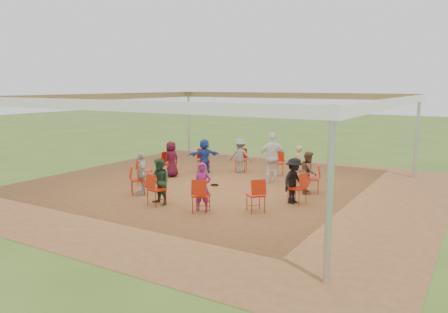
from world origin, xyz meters
The scene contains 27 objects.
ground centered at (0.00, 0.00, 0.00)m, with size 80.00×80.00×0.00m, color #3B591B.
dirt_patch centered at (0.00, 0.00, 0.01)m, with size 13.00×13.00×0.00m, color brown.
tent centered at (0.00, 0.00, 2.37)m, with size 10.33×10.33×3.00m.
chair_0 centered at (2.63, 0.86, 0.45)m, with size 0.42×0.44×0.90m, color #B61C05, non-canonical shape.
chair_1 centered at (1.85, 2.06, 0.45)m, with size 0.42×0.44×0.90m, color #B61C05, non-canonical shape.
chair_2 centered at (0.57, 2.71, 0.45)m, with size 0.42×0.44×0.90m, color #B61C05, non-canonical shape.
chair_3 centered at (-0.86, 2.63, 0.45)m, with size 0.42×0.44×0.90m, color #B61C05, non-canonical shape.
chair_4 centered at (-2.06, 1.85, 0.45)m, with size 0.42×0.44×0.90m, color #B61C05, non-canonical shape.
chair_5 centered at (-2.71, 0.57, 0.45)m, with size 0.42×0.44×0.90m, color #B61C05, non-canonical shape.
chair_6 centered at (-2.63, -0.86, 0.45)m, with size 0.42×0.44×0.90m, color #B61C05, non-canonical shape.
chair_7 centered at (-1.85, -2.06, 0.45)m, with size 0.42×0.44×0.90m, color #B61C05, non-canonical shape.
chair_8 centered at (-0.57, -2.71, 0.45)m, with size 0.42×0.44×0.90m, color #B61C05, non-canonical shape.
chair_9 centered at (0.86, -2.63, 0.45)m, with size 0.42×0.44×0.90m, color #B61C05, non-canonical shape.
chair_10 centered at (2.06, -1.85, 0.45)m, with size 0.42×0.44×0.90m, color #B61C05, non-canonical shape.
chair_11 centered at (2.71, -0.57, 0.45)m, with size 0.42×0.44×0.90m, color #B61C05, non-canonical shape.
person_seated_0 centered at (2.52, 0.82, 0.65)m, with size 0.63×0.36×1.30m, color brown.
person_seated_1 centered at (1.77, 1.97, 0.65)m, with size 0.47×0.31×1.30m, color tan.
person_seated_2 centered at (-0.82, 2.52, 0.65)m, with size 0.84×0.42×1.30m, color slate.
person_seated_3 centered at (-1.97, 1.77, 0.65)m, with size 1.20×0.45×1.30m, color #213E9D.
person_seated_4 centered at (-2.59, 0.55, 0.65)m, with size 0.63×0.35×1.30m, color #3F0C1C.
person_seated_5 centered at (-1.77, -1.97, 0.65)m, with size 0.76×0.39×1.30m, color #BCB6A6.
person_seated_6 centered at (-0.55, -2.59, 0.65)m, with size 0.63×0.36×1.30m, color #274B2F.
person_seated_7 centered at (0.82, -2.52, 0.65)m, with size 0.47×0.31×1.30m, color #861A5E.
person_seated_8 centered at (2.59, -0.55, 0.65)m, with size 0.84×0.42×1.30m, color black.
standing_person centered at (0.95, 1.58, 0.87)m, with size 1.01×0.52×1.72m, color silver.
cable_coil centered at (-0.48, 0.15, 0.02)m, with size 0.36×0.36×0.03m.
laptop centered at (2.37, 0.77, 0.61)m, with size 0.34×0.38×0.22m.
Camera 1 is at (7.10, -11.81, 3.30)m, focal length 35.00 mm.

